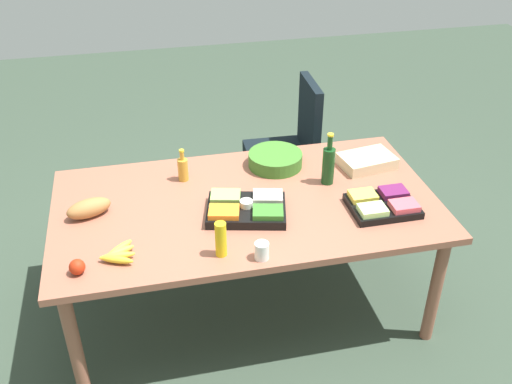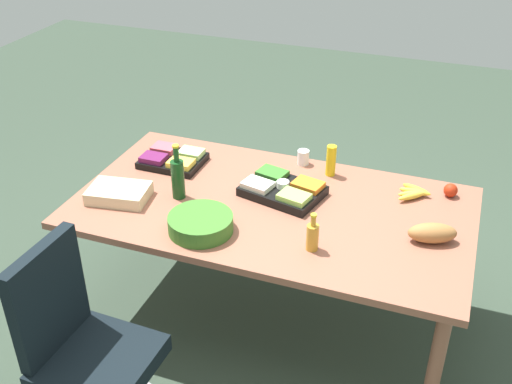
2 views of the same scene
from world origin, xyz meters
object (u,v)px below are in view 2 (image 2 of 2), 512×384
wine_bottle (178,177)px  veggie_tray (283,189)px  office_chair (90,366)px  bread_loaf (432,233)px  mustard_bottle (331,161)px  apple_red (451,190)px  banana_bunch (414,193)px  dressing_bottle (312,236)px  fruit_platter (173,159)px  conference_table (272,215)px  paper_cup (303,157)px  sheet_cake (119,193)px  salad_bowl (201,223)px

wine_bottle → veggie_tray: bearing=-157.7°
office_chair → bread_loaf: bearing=-144.2°
mustard_bottle → apple_red: size_ratio=2.45×
mustard_bottle → bread_loaf: 0.80m
banana_bunch → bread_loaf: (-0.14, 0.40, 0.03)m
veggie_tray → dressing_bottle: 0.52m
fruit_platter → apple_red: apple_red is taller
conference_table → apple_red: bearing=-154.7°
paper_cup → veggie_tray: (0.00, 0.38, -0.01)m
paper_cup → veggie_tray: 0.38m
banana_bunch → wine_bottle: bearing=20.3°
mustard_bottle → fruit_platter: 0.95m
paper_cup → apple_red: size_ratio=1.18×
mustard_bottle → paper_cup: 0.21m
conference_table → mustard_bottle: bearing=-116.3°
mustard_bottle → sheet_cake: (1.02, 0.66, -0.06)m
office_chair → bread_loaf: office_chair is taller
paper_cup → salad_bowl: 0.90m
banana_bunch → mustard_bottle: (0.49, -0.08, 0.07)m
wine_bottle → salad_bowl: size_ratio=0.97×
conference_table → apple_red: (-0.89, -0.42, 0.11)m
veggie_tray → paper_cup: bearing=-90.6°
paper_cup → wine_bottle: (0.53, 0.60, 0.08)m
conference_table → office_chair: (0.53, 1.04, -0.31)m
conference_table → bread_loaf: 0.86m
wine_bottle → fruit_platter: 0.40m
veggie_tray → mustard_bottle: bearing=-121.2°
banana_bunch → wine_bottle: size_ratio=0.63×
banana_bunch → wine_bottle: wine_bottle is taller
mustard_bottle → office_chair: bearing=63.3°
fruit_platter → sheet_cake: (0.09, 0.46, 0.00)m
bread_loaf → salad_bowl: 1.15m
mustard_bottle → apple_red: 0.68m
wine_bottle → apple_red: (-1.40, -0.52, -0.08)m
fruit_platter → salad_bowl: bearing=127.7°
paper_cup → veggie_tray: size_ratio=0.19×
paper_cup → fruit_platter: paper_cup is taller
mustard_bottle → banana_bunch: bearing=170.8°
mustard_bottle → salad_bowl: mustard_bottle is taller
wine_bottle → veggie_tray: size_ratio=0.67×
apple_red → dressing_bottle: bearing=51.7°
conference_table → veggie_tray: (-0.02, -0.12, 0.11)m
office_chair → veggie_tray: size_ratio=2.13×
veggie_tray → bread_loaf: 0.84m
wine_bottle → apple_red: 1.50m
fruit_platter → paper_cup: bearing=-160.0°
wine_bottle → dressing_bottle: 0.85m
veggie_tray → bread_loaf: (-0.82, 0.17, 0.01)m
office_chair → banana_bunch: bearing=-131.6°
paper_cup → fruit_platter: size_ratio=0.25×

